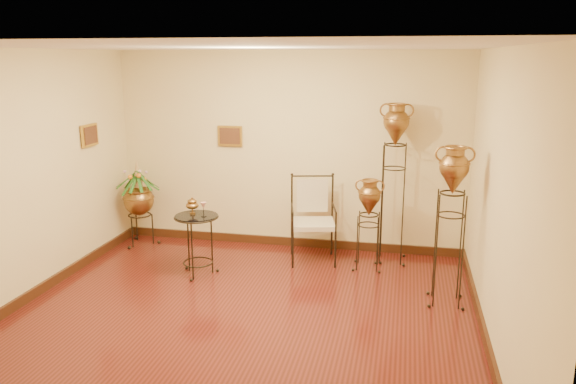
% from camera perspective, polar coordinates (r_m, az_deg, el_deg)
% --- Properties ---
extents(ground, '(5.00, 5.00, 0.00)m').
position_cam_1_polar(ground, '(6.09, -4.98, -12.85)').
color(ground, '#581A14').
rests_on(ground, ground).
extents(room_shell, '(5.02, 5.02, 2.81)m').
position_cam_1_polar(room_shell, '(5.55, -5.38, 3.41)').
color(room_shell, beige).
rests_on(room_shell, ground).
extents(amphora_tall, '(0.53, 0.53, 2.15)m').
position_cam_1_polar(amphora_tall, '(7.53, 10.67, 1.03)').
color(amphora_tall, black).
rests_on(amphora_tall, ground).
extents(amphora_mid, '(0.48, 0.48, 1.81)m').
position_cam_1_polar(amphora_mid, '(6.40, 16.15, -3.24)').
color(amphora_mid, black).
rests_on(amphora_mid, ground).
extents(amphora_short, '(0.45, 0.45, 1.21)m').
position_cam_1_polar(amphora_short, '(7.35, 8.18, -3.21)').
color(amphora_short, black).
rests_on(amphora_short, ground).
extents(planter_urn, '(0.72, 0.72, 1.29)m').
position_cam_1_polar(planter_urn, '(8.46, -14.95, -0.46)').
color(planter_urn, black).
rests_on(planter_urn, ground).
extents(armchair, '(0.76, 0.73, 1.15)m').
position_cam_1_polar(armchair, '(7.53, 2.57, -2.88)').
color(armchair, black).
rests_on(armchair, ground).
extents(side_table, '(0.65, 0.65, 0.99)m').
position_cam_1_polar(side_table, '(7.20, -9.20, -5.21)').
color(side_table, black).
rests_on(side_table, ground).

